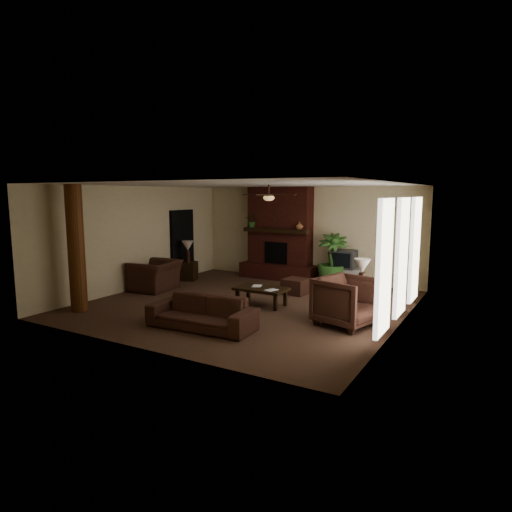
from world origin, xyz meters
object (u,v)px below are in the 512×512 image
Objects in this scene: armchair_left at (155,271)px; armchair_right at (347,299)px; lamp_right at (362,268)px; floor_plant at (332,271)px; coffee_table at (261,290)px; floor_vase at (335,270)px; side_table_right at (359,300)px; side_table_left at (188,271)px; sofa at (201,307)px; ottoman at (296,286)px; lamp_left at (188,247)px; tv_stand at (344,277)px; log_column at (76,249)px.

armchair_right is (5.53, -0.54, 0.00)m from armchair_left.
floor_plant is at bearing 123.14° from lamp_right.
armchair_right is at bearing -12.92° from coffee_table.
coffee_table is 3.20m from floor_vase.
lamp_right reaches higher than armchair_left.
armchair_right is 1.11m from side_table_right.
side_table_left is at bearing -158.97° from floor_vase.
side_table_left is at bearing -161.20° from floor_plant.
sofa is 2.08m from coffee_table.
floor_vase is at bearing 21.03° from side_table_left.
floor_vase is (0.47, 1.61, 0.23)m from ottoman.
side_table_left is 0.85× the size of lamp_left.
floor_vase is (-1.57, 3.64, -0.11)m from armchair_right.
ottoman is 1.78m from tv_stand.
floor_plant is at bearing 19.21° from lamp_left.
log_column is 5.41m from ottoman.
side_table_left is (-3.26, 3.64, -0.14)m from sofa.
armchair_right is at bearing -88.72° from lamp_right.
side_table_left is at bearing 179.42° from ottoman.
floor_vase is (0.82, 5.21, 0.02)m from sofa.
floor_plant is 2.91m from lamp_right.
log_column is 3.98m from lamp_left.
armchair_right is 0.72× the size of floor_plant.
sofa is at bearing -121.91° from tv_stand.
lamp_right is at bearing -25.63° from ottoman.
lamp_right is (5.60, -0.98, 0.00)m from lamp_left.
sofa is 3.54× the size of ottoman.
floor_plant is (0.46, 1.42, 0.22)m from ottoman.
ottoman is (0.35, 3.60, -0.22)m from sofa.
ottoman is 1.09× the size of side_table_right.
armchair_right reaches higher than armchair_left.
lamp_right is (1.56, -2.39, 0.58)m from floor_plant.
armchair_left is 1.88× the size of lamp_right.
lamp_right reaches higher than floor_vase.
log_column is 5.09× the size of side_table_right.
side_table_left is at bearing 179.90° from tv_stand.
tv_stand is 4.69m from lamp_left.
floor_plant reaches higher than floor_vase.
lamp_right reaches higher than ottoman.
armchair_right reaches higher than sofa.
tv_stand is 0.34m from floor_vase.
armchair_right is at bearing -90.51° from tv_stand.
tv_stand is at bearing 19.73° from side_table_left.
armchair_right is at bearing -20.15° from side_table_left.
lamp_right is (5.51, 0.53, 0.47)m from armchair_left.
sofa is (3.15, 0.34, -0.98)m from log_column.
armchair_right is 1.66× the size of lamp_right.
lamp_left is (-4.05, -1.59, 0.57)m from floor_vase.
armchair_right is 1.79× the size of ottoman.
tv_stand is at bearing 34.20° from armchair_right.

